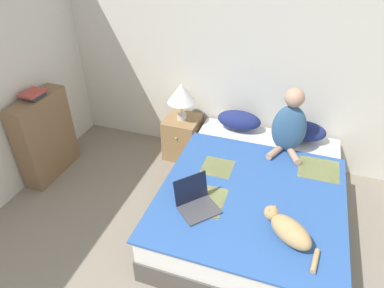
{
  "coord_description": "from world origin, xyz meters",
  "views": [
    {
      "loc": [
        0.34,
        -0.26,
        2.62
      ],
      "look_at": [
        -0.49,
        2.2,
        0.84
      ],
      "focal_mm": 32.0,
      "sensor_mm": 36.0,
      "label": 1
    }
  ],
  "objects_px": {
    "bookshelf": "(45,137)",
    "pillow_far": "(302,131)",
    "table_lamp": "(181,94)",
    "book_stack_top": "(33,95)",
    "bed": "(253,200)",
    "nightstand": "(183,137)",
    "pillow_near": "(239,120)",
    "laptop_open": "(196,202)",
    "cat_tabby": "(288,230)",
    "person_sitting": "(289,125)"
  },
  "relations": [
    {
      "from": "cat_tabby",
      "to": "laptop_open",
      "type": "distance_m",
      "value": 0.79
    },
    {
      "from": "pillow_near",
      "to": "table_lamp",
      "type": "bearing_deg",
      "value": -174.08
    },
    {
      "from": "bookshelf",
      "to": "pillow_far",
      "type": "bearing_deg",
      "value": 17.94
    },
    {
      "from": "person_sitting",
      "to": "bookshelf",
      "type": "bearing_deg",
      "value": -166.9
    },
    {
      "from": "pillow_near",
      "to": "cat_tabby",
      "type": "distance_m",
      "value": 1.66
    },
    {
      "from": "bed",
      "to": "person_sitting",
      "type": "xyz_separation_m",
      "value": [
        0.21,
        0.61,
        0.56
      ]
    },
    {
      "from": "bed",
      "to": "laptop_open",
      "type": "xyz_separation_m",
      "value": [
        -0.42,
        -0.51,
        0.3
      ]
    },
    {
      "from": "book_stack_top",
      "to": "laptop_open",
      "type": "bearing_deg",
      "value": -14.42
    },
    {
      "from": "nightstand",
      "to": "bookshelf",
      "type": "height_order",
      "value": "bookshelf"
    },
    {
      "from": "bed",
      "to": "book_stack_top",
      "type": "bearing_deg",
      "value": 179.99
    },
    {
      "from": "bookshelf",
      "to": "table_lamp",
      "type": "bearing_deg",
      "value": 31.22
    },
    {
      "from": "nightstand",
      "to": "book_stack_top",
      "type": "relative_size",
      "value": 2.18
    },
    {
      "from": "cat_tabby",
      "to": "pillow_near",
      "type": "bearing_deg",
      "value": -27.45
    },
    {
      "from": "pillow_far",
      "to": "person_sitting",
      "type": "distance_m",
      "value": 0.38
    },
    {
      "from": "cat_tabby",
      "to": "book_stack_top",
      "type": "distance_m",
      "value": 2.85
    },
    {
      "from": "person_sitting",
      "to": "book_stack_top",
      "type": "bearing_deg",
      "value": -166.95
    },
    {
      "from": "pillow_near",
      "to": "book_stack_top",
      "type": "relative_size",
      "value": 2.1
    },
    {
      "from": "bed",
      "to": "pillow_far",
      "type": "distance_m",
      "value": 1.02
    },
    {
      "from": "book_stack_top",
      "to": "cat_tabby",
      "type": "bearing_deg",
      "value": -12.39
    },
    {
      "from": "cat_tabby",
      "to": "table_lamp",
      "type": "height_order",
      "value": "table_lamp"
    },
    {
      "from": "laptop_open",
      "to": "nightstand",
      "type": "relative_size",
      "value": 0.83
    },
    {
      "from": "pillow_near",
      "to": "bookshelf",
      "type": "relative_size",
      "value": 0.52
    },
    {
      "from": "bed",
      "to": "laptop_open",
      "type": "relative_size",
      "value": 4.8
    },
    {
      "from": "person_sitting",
      "to": "bed",
      "type": "bearing_deg",
      "value": -109.29
    },
    {
      "from": "laptop_open",
      "to": "table_lamp",
      "type": "height_order",
      "value": "table_lamp"
    },
    {
      "from": "bed",
      "to": "nightstand",
      "type": "xyz_separation_m",
      "value": [
        -1.04,
        0.83,
        0.02
      ]
    },
    {
      "from": "table_lamp",
      "to": "bookshelf",
      "type": "xyz_separation_m",
      "value": [
        -1.36,
        -0.82,
        -0.37
      ]
    },
    {
      "from": "laptop_open",
      "to": "nightstand",
      "type": "height_order",
      "value": "laptop_open"
    },
    {
      "from": "pillow_near",
      "to": "bookshelf",
      "type": "xyz_separation_m",
      "value": [
        -2.04,
        -0.89,
        -0.11
      ]
    },
    {
      "from": "pillow_far",
      "to": "table_lamp",
      "type": "height_order",
      "value": "table_lamp"
    },
    {
      "from": "pillow_far",
      "to": "cat_tabby",
      "type": "height_order",
      "value": "pillow_far"
    },
    {
      "from": "pillow_near",
      "to": "person_sitting",
      "type": "xyz_separation_m",
      "value": [
        0.57,
        -0.29,
        0.21
      ]
    },
    {
      "from": "person_sitting",
      "to": "table_lamp",
      "type": "xyz_separation_m",
      "value": [
        -1.26,
        0.21,
        0.06
      ]
    },
    {
      "from": "bed",
      "to": "bookshelf",
      "type": "relative_size",
      "value": 2.13
    },
    {
      "from": "bed",
      "to": "pillow_far",
      "type": "bearing_deg",
      "value": 68.1
    },
    {
      "from": "laptop_open",
      "to": "table_lamp",
      "type": "relative_size",
      "value": 0.94
    },
    {
      "from": "person_sitting",
      "to": "pillow_far",
      "type": "bearing_deg",
      "value": 62.87
    },
    {
      "from": "bed",
      "to": "pillow_near",
      "type": "xyz_separation_m",
      "value": [
        -0.36,
        0.89,
        0.36
      ]
    },
    {
      "from": "person_sitting",
      "to": "pillow_near",
      "type": "bearing_deg",
      "value": 153.43
    },
    {
      "from": "pillow_near",
      "to": "cat_tabby",
      "type": "height_order",
      "value": "pillow_near"
    },
    {
      "from": "bed",
      "to": "pillow_far",
      "type": "relative_size",
      "value": 4.13
    },
    {
      "from": "table_lamp",
      "to": "book_stack_top",
      "type": "relative_size",
      "value": 1.93
    },
    {
      "from": "pillow_near",
      "to": "pillow_far",
      "type": "height_order",
      "value": "same"
    },
    {
      "from": "pillow_near",
      "to": "table_lamp",
      "type": "relative_size",
      "value": 1.09
    },
    {
      "from": "nightstand",
      "to": "book_stack_top",
      "type": "distance_m",
      "value": 1.76
    },
    {
      "from": "bookshelf",
      "to": "person_sitting",
      "type": "bearing_deg",
      "value": 13.1
    },
    {
      "from": "pillow_near",
      "to": "nightstand",
      "type": "height_order",
      "value": "pillow_near"
    },
    {
      "from": "pillow_far",
      "to": "bookshelf",
      "type": "height_order",
      "value": "bookshelf"
    },
    {
      "from": "book_stack_top",
      "to": "bed",
      "type": "bearing_deg",
      "value": -0.01
    },
    {
      "from": "bookshelf",
      "to": "laptop_open",
      "type": "bearing_deg",
      "value": -14.36
    }
  ]
}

